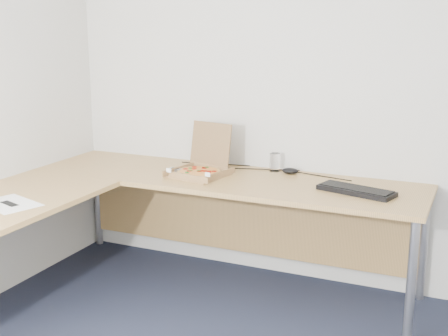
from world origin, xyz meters
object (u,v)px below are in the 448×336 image
at_px(desk, 145,193).
at_px(pizza_box, 200,169).
at_px(drinking_glass, 275,162).
at_px(wallet, 174,173).
at_px(keyboard, 356,191).

bearing_deg(desk, pizza_box, 68.34).
relative_size(pizza_box, drinking_glass, 3.01).
distance_m(desk, wallet, 0.37).
relative_size(drinking_glass, keyboard, 0.27).
bearing_deg(wallet, keyboard, 2.75).
xyz_separation_m(drinking_glass, keyboard, (0.60, -0.31, -0.05)).
relative_size(drinking_glass, wallet, 1.12).
bearing_deg(wallet, desk, -87.53).
bearing_deg(drinking_glass, keyboard, -27.20).
xyz_separation_m(pizza_box, drinking_glass, (0.40, 0.30, 0.02)).
height_order(drinking_glass, wallet, drinking_glass).
bearing_deg(pizza_box, wallet, -155.67).
bearing_deg(wallet, drinking_glass, 31.91).
bearing_deg(desk, drinking_glass, 51.40).
xyz_separation_m(desk, wallet, (-0.01, 0.37, 0.04)).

